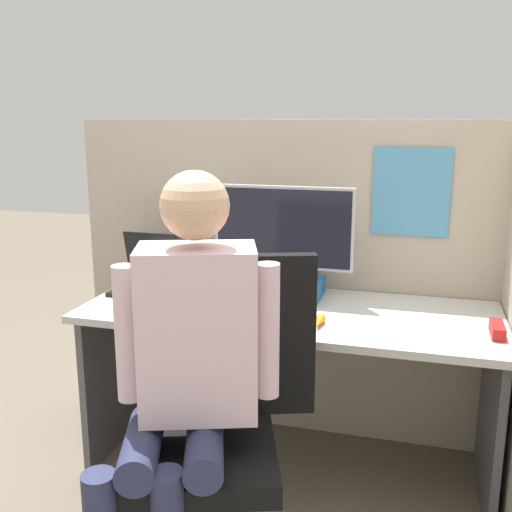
{
  "coord_description": "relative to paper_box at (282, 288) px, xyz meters",
  "views": [
    {
      "loc": [
        0.49,
        -1.91,
        1.47
      ],
      "look_at": [
        -0.09,
        0.16,
        0.96
      ],
      "focal_mm": 42.0,
      "sensor_mm": 36.0,
      "label": 1
    }
  ],
  "objects": [
    {
      "name": "cubicle_panel_back",
      "position": [
        0.07,
        0.19,
        -0.02
      ],
      "size": [
        2.16,
        0.05,
        1.45
      ],
      "color": "tan",
      "rests_on": "ground"
    },
    {
      "name": "carrot_toy",
      "position": [
        0.22,
        -0.34,
        -0.02
      ],
      "size": [
        0.04,
        0.12,
        0.04
      ],
      "color": "orange",
      "rests_on": "desk"
    },
    {
      "name": "stapler",
      "position": [
        0.84,
        -0.25,
        -0.01
      ],
      "size": [
        0.04,
        0.14,
        0.04
      ],
      "color": "#A31919",
      "rests_on": "desk"
    },
    {
      "name": "monitor",
      "position": [
        0.0,
        0.0,
        0.24
      ],
      "size": [
        0.6,
        0.23,
        0.4
      ],
      "color": "#B2B2B7",
      "rests_on": "paper_box"
    },
    {
      "name": "office_chair",
      "position": [
        -0.02,
        -0.77,
        -0.21
      ],
      "size": [
        0.59,
        0.63,
        1.03
      ],
      "color": "black",
      "rests_on": "ground"
    },
    {
      "name": "mouse",
      "position": [
        -0.31,
        -0.32,
        -0.02
      ],
      "size": [
        0.06,
        0.05,
        0.04
      ],
      "color": "gray",
      "rests_on": "desk"
    },
    {
      "name": "paper_box",
      "position": [
        0.0,
        0.0,
        0.0
      ],
      "size": [
        0.33,
        0.24,
        0.07
      ],
      "color": "#236BAD",
      "rests_on": "desk"
    },
    {
      "name": "laptop",
      "position": [
        -0.56,
        -0.07,
        0.01
      ],
      "size": [
        0.34,
        0.24,
        0.25
      ],
      "color": "black",
      "rests_on": "desk"
    },
    {
      "name": "desk",
      "position": [
        0.06,
        -0.16,
        -0.2
      ],
      "size": [
        1.66,
        0.66,
        0.71
      ],
      "color": "#B7B7B2",
      "rests_on": "ground"
    },
    {
      "name": "person",
      "position": [
        -0.07,
        -0.92,
        0.03
      ],
      "size": [
        0.46,
        0.49,
        1.32
      ],
      "color": "#282D4C",
      "rests_on": "ground"
    }
  ]
}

